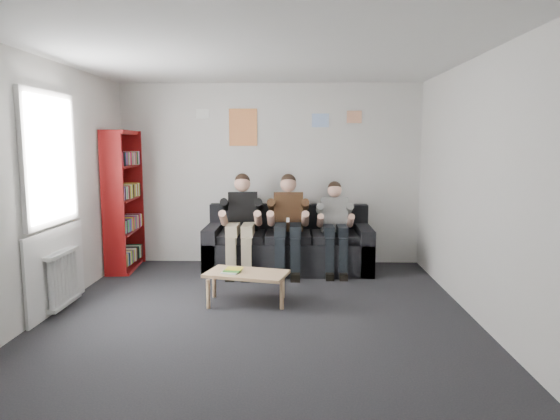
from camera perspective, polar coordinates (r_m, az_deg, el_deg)
name	(u,v)px	position (r m, az deg, el deg)	size (l,w,h in m)	color
room_shell	(257,189)	(5.06, -2.59, 2.38)	(5.00, 5.00, 5.00)	black
sofa	(288,247)	(7.23, 0.95, -4.23)	(2.35, 0.96, 0.91)	black
bookshelf	(124,201)	(7.49, -17.40, 1.02)	(0.30, 0.90, 1.99)	maroon
coffee_table	(247,276)	(5.72, -3.84, -7.52)	(0.90, 0.50, 0.36)	tan
game_cases	(232,271)	(5.71, -5.48, -6.90)	(0.22, 0.19, 0.04)	white
person_left	(241,224)	(7.00, -4.44, -1.58)	(0.42, 0.89, 1.39)	black
person_middle	(288,224)	(6.96, 0.93, -1.62)	(0.41, 0.89, 1.39)	#452D17
person_right	(335,227)	(6.99, 6.31, -1.95)	(0.36, 0.78, 1.28)	white
radiator	(63,278)	(5.99, -23.53, -7.15)	(0.10, 0.64, 0.60)	silver
window	(53,217)	(5.89, -24.52, -0.70)	(0.05, 1.30, 2.36)	white
poster_large	(243,127)	(7.56, -4.24, 9.40)	(0.42, 0.01, 0.55)	gold
poster_blue	(320,120)	(7.53, 4.63, 10.17)	(0.25, 0.01, 0.20)	#4485EA
poster_pink	(354,117)	(7.57, 8.48, 10.48)	(0.22, 0.01, 0.18)	#E04699
poster_sign	(203,114)	(7.65, -8.81, 10.81)	(0.20, 0.01, 0.14)	white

